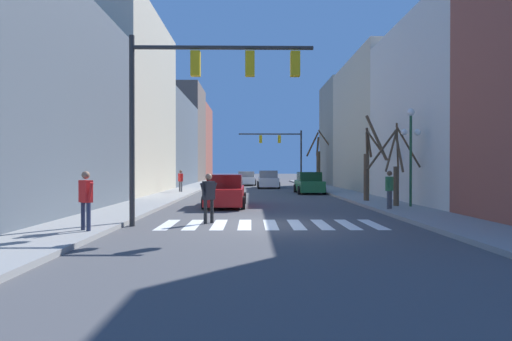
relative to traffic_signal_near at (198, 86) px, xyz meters
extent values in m
plane|color=#4C4C4F|center=(2.48, 0.25, -4.79)|extent=(240.00, 240.00, 0.00)
cube|color=gray|center=(-3.80, 0.25, -4.71)|extent=(2.59, 90.00, 0.15)
cube|color=gray|center=(8.76, 0.25, -4.71)|extent=(2.59, 90.00, 0.15)
cube|color=#BCB299|center=(-8.10, 16.44, 1.88)|extent=(6.00, 13.11, 13.35)
cube|color=#515B66|center=(-8.10, 30.56, -0.01)|extent=(6.00, 15.13, 9.56)
cube|color=#66564C|center=(-8.10, 42.67, 1.90)|extent=(6.00, 9.10, 13.39)
cube|color=#934C3D|center=(-8.10, 52.57, 1.29)|extent=(6.00, 10.70, 12.16)
cube|color=beige|center=(13.05, 8.37, 0.29)|extent=(6.00, 11.06, 10.17)
cube|color=#BCB299|center=(13.05, 20.17, 0.76)|extent=(6.00, 12.54, 11.10)
cube|color=gray|center=(13.05, 30.46, 0.90)|extent=(6.00, 8.04, 11.38)
cube|color=white|center=(-1.12, 0.34, -4.79)|extent=(0.45, 2.60, 0.01)
cube|color=white|center=(-0.22, 0.34, -4.79)|extent=(0.45, 2.60, 0.01)
cube|color=white|center=(0.68, 0.34, -4.79)|extent=(0.45, 2.60, 0.01)
cube|color=white|center=(1.58, 0.34, -4.79)|extent=(0.45, 2.60, 0.01)
cube|color=white|center=(2.48, 0.34, -4.79)|extent=(0.45, 2.60, 0.01)
cube|color=white|center=(3.38, 0.34, -4.79)|extent=(0.45, 2.60, 0.01)
cube|color=white|center=(4.28, 0.34, -4.79)|extent=(0.45, 2.60, 0.01)
cube|color=white|center=(5.18, 0.34, -4.79)|extent=(0.45, 2.60, 0.01)
cube|color=white|center=(6.08, 0.34, -4.79)|extent=(0.45, 2.60, 0.01)
cylinder|color=#2D2D2D|center=(-2.26, 0.00, -1.55)|extent=(0.18, 0.18, 6.48)
cylinder|color=#2D2D2D|center=(0.83, 0.00, 1.30)|extent=(6.17, 0.14, 0.14)
cube|color=yellow|center=(-0.10, 0.00, 0.75)|extent=(0.32, 0.28, 0.84)
cube|color=yellow|center=(1.76, 0.00, 0.75)|extent=(0.32, 0.28, 0.84)
cube|color=yellow|center=(3.30, 0.00, 0.75)|extent=(0.32, 0.28, 0.84)
cylinder|color=#2D2D2D|center=(7.21, 29.37, -1.77)|extent=(0.18, 0.18, 6.03)
cylinder|color=#2D2D2D|center=(3.85, 29.37, 0.84)|extent=(6.73, 0.14, 0.14)
cube|color=yellow|center=(4.86, 29.37, 0.29)|extent=(0.32, 0.28, 0.84)
cube|color=yellow|center=(2.84, 29.37, 0.29)|extent=(0.32, 0.28, 0.84)
cylinder|color=#1E4C2D|center=(9.40, 5.27, -2.49)|extent=(0.12, 0.12, 4.31)
sphere|color=white|center=(9.40, 5.27, -0.15)|extent=(0.36, 0.36, 0.36)
sphere|color=white|center=(9.08, 5.27, -1.11)|extent=(0.31, 0.31, 0.31)
sphere|color=white|center=(9.72, 5.27, -1.11)|extent=(0.31, 0.31, 0.31)
cube|color=silver|center=(3.49, 25.69, -4.19)|extent=(1.89, 4.58, 0.85)
cube|color=slate|center=(3.49, 25.69, -3.42)|extent=(1.73, 2.38, 0.69)
cylinder|color=black|center=(2.53, 27.11, -4.47)|extent=(0.22, 0.64, 0.64)
cylinder|color=black|center=(4.45, 27.11, -4.47)|extent=(0.22, 0.64, 0.64)
cylinder|color=black|center=(2.53, 24.27, -4.47)|extent=(0.22, 0.64, 0.64)
cylinder|color=black|center=(4.45, 24.27, -4.47)|extent=(0.22, 0.64, 0.64)
cube|color=#236B38|center=(6.31, 17.34, -4.20)|extent=(1.80, 4.41, 0.82)
cube|color=#133A1E|center=(6.31, 17.34, -3.46)|extent=(1.66, 2.29, 0.67)
cylinder|color=black|center=(5.39, 18.70, -4.47)|extent=(0.22, 0.64, 0.64)
cylinder|color=black|center=(7.23, 18.70, -4.47)|extent=(0.22, 0.64, 0.64)
cylinder|color=black|center=(5.39, 15.97, -4.47)|extent=(0.22, 0.64, 0.64)
cylinder|color=black|center=(7.23, 15.97, -4.47)|extent=(0.22, 0.64, 0.64)
cube|color=red|center=(0.48, 7.01, -4.21)|extent=(1.83, 4.87, 0.81)
cube|color=maroon|center=(0.48, 7.01, -3.48)|extent=(1.68, 2.53, 0.66)
cylinder|color=black|center=(1.41, 5.50, -4.47)|extent=(0.22, 0.64, 0.64)
cylinder|color=black|center=(-0.45, 5.50, -4.47)|extent=(0.22, 0.64, 0.64)
cylinder|color=black|center=(1.41, 8.52, -4.47)|extent=(0.22, 0.64, 0.64)
cylinder|color=black|center=(-0.45, 8.52, -4.47)|extent=(0.22, 0.64, 0.64)
cube|color=white|center=(1.28, 32.13, -4.23)|extent=(1.94, 4.84, 0.77)
cube|color=gray|center=(1.28, 32.13, -3.53)|extent=(1.79, 2.52, 0.63)
cylinder|color=black|center=(2.27, 30.63, -4.47)|extent=(0.22, 0.64, 0.64)
cylinder|color=black|center=(0.29, 30.63, -4.47)|extent=(0.22, 0.64, 0.64)
cylinder|color=black|center=(2.27, 33.63, -4.47)|extent=(0.22, 0.64, 0.64)
cylinder|color=black|center=(0.29, 33.63, -4.47)|extent=(0.22, 0.64, 0.64)
cylinder|color=#4C4C51|center=(8.09, 4.27, -4.24)|extent=(0.12, 0.12, 0.81)
cylinder|color=#4C4C51|center=(7.90, 4.05, -4.24)|extent=(0.12, 0.12, 0.81)
cube|color=#337542|center=(8.00, 4.16, -3.51)|extent=(0.43, 0.45, 0.64)
sphere|color=brown|center=(8.00, 4.16, -3.05)|extent=(0.23, 0.23, 0.23)
cylinder|color=#337542|center=(8.14, 4.33, -3.55)|extent=(0.25, 0.27, 0.62)
cylinder|color=#337542|center=(7.85, 3.98, -3.55)|extent=(0.25, 0.27, 0.62)
cylinder|color=#4C4C51|center=(-3.55, 17.12, -4.25)|extent=(0.12, 0.12, 0.78)
cylinder|color=#4C4C51|center=(-3.74, 17.34, -4.25)|extent=(0.12, 0.12, 0.78)
cube|color=red|center=(-3.64, 17.23, -3.55)|extent=(0.41, 0.43, 0.62)
sphere|color=brown|center=(-3.64, 17.23, -3.09)|extent=(0.22, 0.22, 0.22)
cylinder|color=red|center=(-3.50, 17.06, -3.59)|extent=(0.24, 0.26, 0.60)
cylinder|color=red|center=(-3.79, 17.40, -3.59)|extent=(0.24, 0.26, 0.60)
cylinder|color=#282D47|center=(-2.94, -1.96, -4.23)|extent=(0.12, 0.12, 0.83)
cylinder|color=#282D47|center=(-3.17, -1.77, -4.23)|extent=(0.12, 0.12, 0.83)
cube|color=red|center=(-3.06, -1.86, -3.49)|extent=(0.46, 0.43, 0.65)
sphere|color=#8C664C|center=(-3.06, -1.86, -3.01)|extent=(0.23, 0.23, 0.23)
cylinder|color=red|center=(-2.87, -2.01, -3.53)|extent=(0.28, 0.25, 0.63)
cylinder|color=red|center=(-3.24, -1.72, -3.53)|extent=(0.28, 0.25, 0.63)
cylinder|color=black|center=(0.17, 0.55, -4.37)|extent=(0.13, 0.13, 0.85)
cylinder|color=black|center=(0.38, 0.78, -4.37)|extent=(0.13, 0.13, 0.85)
cube|color=black|center=(0.28, 0.66, -3.61)|extent=(0.45, 0.46, 0.67)
sphere|color=#8C664C|center=(0.28, 0.66, -3.12)|extent=(0.24, 0.24, 0.24)
cylinder|color=black|center=(0.11, 0.49, -3.65)|extent=(0.27, 0.28, 0.65)
cylinder|color=black|center=(0.44, 0.84, -3.65)|extent=(0.27, 0.28, 0.65)
cylinder|color=brown|center=(8.29, 8.72, -3.33)|extent=(0.30, 0.30, 2.62)
cylinder|color=brown|center=(8.47, 9.21, -1.53)|extent=(0.49, 1.11, 1.56)
cylinder|color=brown|center=(8.53, 9.07, -1.36)|extent=(0.60, 0.82, 1.68)
cylinder|color=brown|center=(8.75, 8.42, -1.12)|extent=(1.07, 0.78, 2.57)
cylinder|color=brown|center=(8.79, 8.42, -1.54)|extent=(1.08, 0.75, 1.77)
cylinder|color=brown|center=(8.96, 28.65, -2.85)|extent=(0.41, 0.41, 3.58)
cylinder|color=brown|center=(8.40, 29.16, -0.29)|extent=(1.25, 1.21, 2.61)
cylinder|color=brown|center=(9.78, 28.68, 0.05)|extent=(1.78, 0.22, 2.40)
cylinder|color=brown|center=(8.99, 29.28, -0.50)|extent=(0.26, 1.43, 1.99)
cylinder|color=brown|center=(8.81, 5.56, -3.69)|extent=(0.26, 0.26, 1.90)
cylinder|color=brown|center=(8.48, 5.33, -2.03)|extent=(0.75, 0.56, 1.93)
cylinder|color=brown|center=(8.86, 5.24, -2.14)|extent=(0.20, 0.74, 1.75)
cylinder|color=brown|center=(9.39, 5.55, -1.77)|extent=(1.23, 0.11, 2.04)
cylinder|color=brown|center=(9.07, 6.09, -1.74)|extent=(0.57, 1.16, 2.25)
cylinder|color=brown|center=(8.07, 5.39, -1.92)|extent=(1.57, 0.46, 1.96)
camera|label=1|loc=(1.79, -13.61, -2.80)|focal=28.00mm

